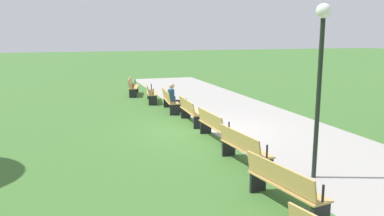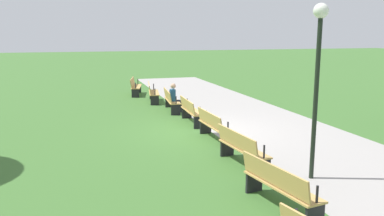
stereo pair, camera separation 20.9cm
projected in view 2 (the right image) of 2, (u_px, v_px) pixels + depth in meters
ground_plane at (204, 131)px, 13.10m from camera, size 120.00×120.00×0.00m
path_paving at (267, 126)px, 13.77m from camera, size 31.33×4.31×0.01m
bench_0 at (135, 86)px, 20.63m from camera, size 1.92×0.88×0.89m
bench_1 at (152, 92)px, 18.53m from camera, size 1.92×0.76×0.89m
bench_2 at (171, 100)px, 16.36m from camera, size 1.90×0.65×0.89m
bench_3 at (191, 110)px, 14.13m from camera, size 1.88×0.53×0.89m
bench_4 at (214, 125)px, 11.85m from camera, size 1.88×0.53×0.89m
bench_5 at (241, 147)px, 9.53m from camera, size 1.90×0.65×0.89m
bench_6 at (279, 185)px, 7.19m from camera, size 1.92×0.76×0.89m
person_seated at (175, 97)px, 16.12m from camera, size 0.36×0.54×1.20m
lamp_post at (318, 58)px, 8.34m from camera, size 0.32×0.32×3.82m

